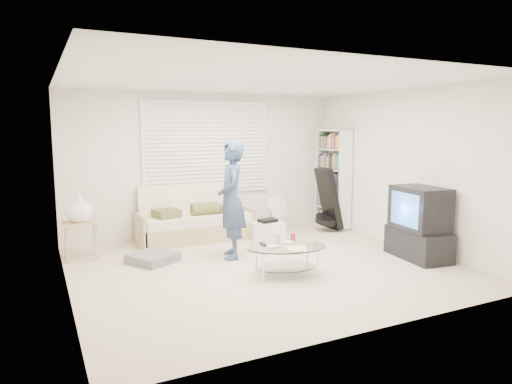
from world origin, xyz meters
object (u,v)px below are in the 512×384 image
bookshelf (333,179)px  coffee_table (286,252)px  futon_sofa (195,222)px  tv_unit (419,224)px

bookshelf → coffee_table: bookshelf is taller
coffee_table → bookshelf: bearing=43.9°
futon_sofa → bookshelf: (2.69, -0.18, 0.63)m
bookshelf → futon_sofa: bearing=176.1°
bookshelf → coffee_table: bearing=-136.1°
futon_sofa → tv_unit: bearing=-44.3°
futon_sofa → coffee_table: 2.38m
bookshelf → coffee_table: size_ratio=1.61×
bookshelf → coffee_table: (-2.24, -2.16, -0.62)m
bookshelf → coffee_table: 3.17m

